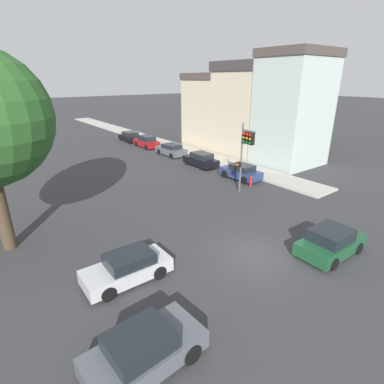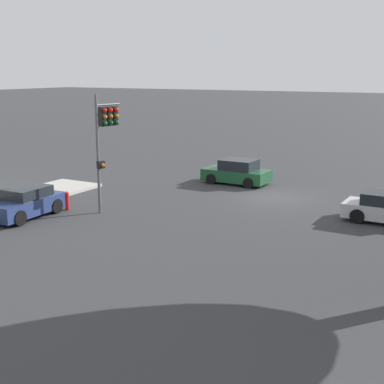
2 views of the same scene
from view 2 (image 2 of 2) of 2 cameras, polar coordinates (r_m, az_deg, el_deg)
name	(u,v)px [view 2 (image 2 of 2)]	position (r m, az deg, el deg)	size (l,w,h in m)	color
ground_plane	(273,197)	(29.21, 8.61, -0.54)	(300.00, 300.00, 0.00)	#333335
traffic_signal	(106,128)	(25.70, -9.19, 6.73)	(0.57, 1.70, 5.62)	#515456
crossing_car_2	(237,172)	(32.36, 4.82, 2.11)	(3.96, 2.07, 1.48)	#194728
parked_car_0	(25,203)	(26.01, -17.37, -1.11)	(2.00, 3.94, 1.40)	navy
fire_hydrant	(67,200)	(26.84, -13.18, -0.85)	(0.22, 0.22, 0.92)	red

